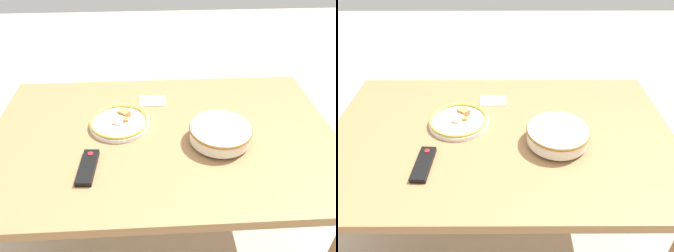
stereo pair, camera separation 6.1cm
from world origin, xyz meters
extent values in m
plane|color=#B7A88E|center=(0.00, 0.00, 0.00)|extent=(8.00, 8.00, 0.00)
cube|color=olive|center=(0.00, 0.00, 0.71)|extent=(1.49, 0.95, 0.04)
cylinder|color=olive|center=(-0.68, -0.41, 0.34)|extent=(0.06, 0.06, 0.69)
cylinder|color=olive|center=(0.68, -0.41, 0.34)|extent=(0.06, 0.06, 0.69)
cylinder|color=silver|center=(-0.23, 0.07, 0.73)|extent=(0.11, 0.11, 0.01)
cylinder|color=silver|center=(-0.23, 0.07, 0.77)|extent=(0.25, 0.25, 0.06)
cylinder|color=#C67A33|center=(-0.23, 0.07, 0.77)|extent=(0.22, 0.22, 0.05)
torus|color=#936023|center=(-0.23, 0.07, 0.79)|extent=(0.26, 0.26, 0.01)
cylinder|color=white|center=(0.19, -0.07, 0.74)|extent=(0.27, 0.27, 0.02)
torus|color=gold|center=(0.19, -0.07, 0.75)|extent=(0.26, 0.26, 0.01)
cube|color=#B2753D|center=(0.17, -0.12, 0.76)|extent=(0.06, 0.06, 0.03)
cube|color=silver|center=(0.19, -0.07, 0.76)|extent=(0.05, 0.06, 0.02)
cube|color=#B2753D|center=(0.17, -0.08, 0.75)|extent=(0.04, 0.02, 0.01)
cube|color=black|center=(0.29, 0.20, 0.74)|extent=(0.07, 0.19, 0.02)
cylinder|color=red|center=(0.29, 0.14, 0.75)|extent=(0.02, 0.02, 0.00)
cube|color=white|center=(0.04, -0.26, 0.73)|extent=(0.13, 0.09, 0.01)
camera|label=1|loc=(0.04, 1.11, 1.60)|focal=35.00mm
camera|label=2|loc=(-0.02, 1.11, 1.60)|focal=35.00mm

